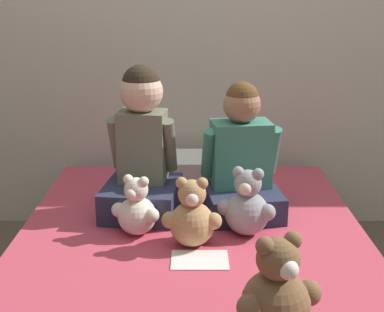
{
  "coord_description": "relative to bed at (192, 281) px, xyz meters",
  "views": [
    {
      "loc": [
        -0.0,
        -1.93,
        1.32
      ],
      "look_at": [
        0.0,
        0.22,
        0.65
      ],
      "focal_mm": 50.0,
      "sensor_mm": 36.0,
      "label": 1
    }
  ],
  "objects": [
    {
      "name": "teddy_bear_between_children",
      "position": [
        -0.0,
        -0.05,
        0.3
      ],
      "size": [
        0.23,
        0.17,
        0.28
      ],
      "rotation": [
        0.0,
        0.0,
        -0.06
      ],
      "color": "tan",
      "rests_on": "bed"
    },
    {
      "name": "bed",
      "position": [
        0.0,
        0.0,
        0.0
      ],
      "size": [
        1.44,
        1.87,
        0.37
      ],
      "color": "#473828",
      "rests_on": "ground_plane"
    },
    {
      "name": "teddy_bear_held_by_right_child",
      "position": [
        0.22,
        0.05,
        0.31
      ],
      "size": [
        0.23,
        0.18,
        0.28
      ],
      "rotation": [
        0.0,
        0.0,
        -0.31
      ],
      "color": "#939399",
      "rests_on": "bed"
    },
    {
      "name": "teddy_bear_at_foot_of_bed",
      "position": [
        0.24,
        -0.62,
        0.32
      ],
      "size": [
        0.25,
        0.2,
        0.32
      ],
      "rotation": [
        0.0,
        0.0,
        0.4
      ],
      "color": "brown",
      "rests_on": "bed"
    },
    {
      "name": "teddy_bear_held_by_left_child",
      "position": [
        -0.22,
        0.05,
        0.29
      ],
      "size": [
        0.2,
        0.16,
        0.25
      ],
      "rotation": [
        0.0,
        0.0,
        -0.38
      ],
      "color": "silver",
      "rests_on": "bed"
    },
    {
      "name": "sign_card",
      "position": [
        0.03,
        -0.18,
        0.19
      ],
      "size": [
        0.21,
        0.15,
        0.0
      ],
      "color": "white",
      "rests_on": "bed"
    },
    {
      "name": "pillow_at_headboard",
      "position": [
        0.0,
        0.76,
        0.24
      ],
      "size": [
        0.52,
        0.28,
        0.11
      ],
      "color": "white",
      "rests_on": "bed"
    },
    {
      "name": "wall_behind_bed",
      "position": [
        0.0,
        1.04,
        1.06
      ],
      "size": [
        8.0,
        0.06,
        2.5
      ],
      "color": "beige",
      "rests_on": "ground_plane"
    },
    {
      "name": "child_on_left",
      "position": [
        -0.22,
        0.3,
        0.47
      ],
      "size": [
        0.36,
        0.38,
        0.65
      ],
      "rotation": [
        0.0,
        0.0,
        -0.12
      ],
      "color": "#282D47",
      "rests_on": "bed"
    },
    {
      "name": "child_on_right",
      "position": [
        0.22,
        0.3,
        0.42
      ],
      "size": [
        0.36,
        0.38,
        0.58
      ],
      "rotation": [
        0.0,
        0.0,
        0.13
      ],
      "color": "#282D47",
      "rests_on": "bed"
    }
  ]
}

